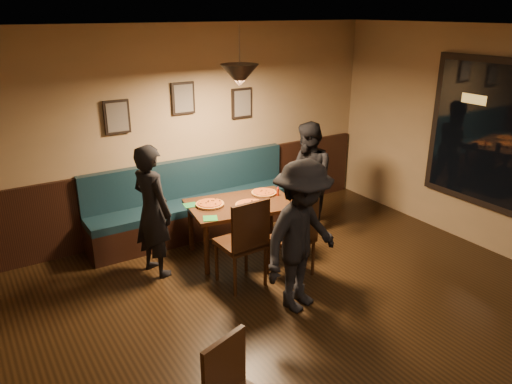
{
  "coord_description": "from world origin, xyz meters",
  "views": [
    {
      "loc": [
        -2.65,
        -2.56,
        2.96
      ],
      "look_at": [
        0.21,
        2.0,
        0.95
      ],
      "focal_mm": 34.53,
      "sensor_mm": 36.0,
      "label": 1
    }
  ],
  "objects_px": {
    "chair_near_left": "(241,241)",
    "soda_glass": "(296,195)",
    "dining_table": "(241,228)",
    "diner_left": "(152,211)",
    "chair_near_right": "(291,237)",
    "tabasco_bottle": "(278,191)",
    "booth_bench": "(196,200)",
    "diner_right": "(308,178)",
    "diner_front": "(302,237)"
  },
  "relations": [
    {
      "from": "dining_table",
      "to": "diner_left",
      "type": "relative_size",
      "value": 0.82
    },
    {
      "from": "chair_near_right",
      "to": "diner_front",
      "type": "xyz_separation_m",
      "value": [
        -0.3,
        -0.59,
        0.32
      ]
    },
    {
      "from": "diner_right",
      "to": "diner_front",
      "type": "bearing_deg",
      "value": -23.8
    },
    {
      "from": "diner_left",
      "to": "dining_table",
      "type": "bearing_deg",
      "value": -112.55
    },
    {
      "from": "dining_table",
      "to": "chair_near_left",
      "type": "height_order",
      "value": "chair_near_left"
    },
    {
      "from": "diner_right",
      "to": "soda_glass",
      "type": "distance_m",
      "value": 0.69
    },
    {
      "from": "chair_near_left",
      "to": "diner_left",
      "type": "relative_size",
      "value": 0.67
    },
    {
      "from": "chair_near_right",
      "to": "tabasco_bottle",
      "type": "distance_m",
      "value": 0.85
    },
    {
      "from": "diner_right",
      "to": "soda_glass",
      "type": "height_order",
      "value": "diner_right"
    },
    {
      "from": "diner_right",
      "to": "tabasco_bottle",
      "type": "distance_m",
      "value": 0.63
    },
    {
      "from": "diner_right",
      "to": "diner_front",
      "type": "relative_size",
      "value": 0.96
    },
    {
      "from": "booth_bench",
      "to": "dining_table",
      "type": "xyz_separation_m",
      "value": [
        0.21,
        -0.85,
        -0.15
      ]
    },
    {
      "from": "diner_left",
      "to": "tabasco_bottle",
      "type": "distance_m",
      "value": 1.64
    },
    {
      "from": "booth_bench",
      "to": "dining_table",
      "type": "distance_m",
      "value": 0.89
    },
    {
      "from": "diner_front",
      "to": "soda_glass",
      "type": "bearing_deg",
      "value": 39.89
    },
    {
      "from": "chair_near_left",
      "to": "soda_glass",
      "type": "bearing_deg",
      "value": 15.85
    },
    {
      "from": "soda_glass",
      "to": "dining_table",
      "type": "bearing_deg",
      "value": 152.77
    },
    {
      "from": "chair_near_right",
      "to": "tabasco_bottle",
      "type": "relative_size",
      "value": 7.8
    },
    {
      "from": "booth_bench",
      "to": "soda_glass",
      "type": "xyz_separation_m",
      "value": [
        0.82,
        -1.17,
        0.27
      ]
    },
    {
      "from": "chair_near_left",
      "to": "diner_left",
      "type": "height_order",
      "value": "diner_left"
    },
    {
      "from": "diner_left",
      "to": "soda_glass",
      "type": "height_order",
      "value": "diner_left"
    },
    {
      "from": "diner_left",
      "to": "diner_right",
      "type": "relative_size",
      "value": 1.02
    },
    {
      "from": "diner_left",
      "to": "diner_right",
      "type": "bearing_deg",
      "value": -106.0
    },
    {
      "from": "chair_near_right",
      "to": "diner_left",
      "type": "height_order",
      "value": "diner_left"
    },
    {
      "from": "chair_near_right",
      "to": "diner_right",
      "type": "height_order",
      "value": "diner_right"
    },
    {
      "from": "tabasco_bottle",
      "to": "booth_bench",
      "type": "bearing_deg",
      "value": 130.18
    },
    {
      "from": "diner_left",
      "to": "tabasco_bottle",
      "type": "height_order",
      "value": "diner_left"
    },
    {
      "from": "chair_near_right",
      "to": "diner_left",
      "type": "bearing_deg",
      "value": 134.81
    },
    {
      "from": "diner_front",
      "to": "soda_glass",
      "type": "xyz_separation_m",
      "value": [
        0.7,
        1.05,
        -0.03
      ]
    },
    {
      "from": "booth_bench",
      "to": "chair_near_left",
      "type": "distance_m",
      "value": 1.49
    },
    {
      "from": "dining_table",
      "to": "diner_left",
      "type": "bearing_deg",
      "value": -177.31
    },
    {
      "from": "diner_front",
      "to": "soda_glass",
      "type": "relative_size",
      "value": 9.89
    },
    {
      "from": "diner_left",
      "to": "diner_front",
      "type": "height_order",
      "value": "diner_front"
    },
    {
      "from": "chair_near_left",
      "to": "diner_left",
      "type": "distance_m",
      "value": 1.08
    },
    {
      "from": "chair_near_left",
      "to": "diner_front",
      "type": "xyz_separation_m",
      "value": [
        0.29,
        -0.73,
        0.28
      ]
    },
    {
      "from": "dining_table",
      "to": "chair_near_right",
      "type": "relative_size",
      "value": 1.33
    },
    {
      "from": "diner_left",
      "to": "soda_glass",
      "type": "bearing_deg",
      "value": -120.38
    },
    {
      "from": "chair_near_left",
      "to": "tabasco_bottle",
      "type": "distance_m",
      "value": 1.11
    },
    {
      "from": "chair_near_left",
      "to": "chair_near_right",
      "type": "xyz_separation_m",
      "value": [
        0.59,
        -0.15,
        -0.04
      ]
    },
    {
      "from": "diner_front",
      "to": "tabasco_bottle",
      "type": "distance_m",
      "value": 1.47
    },
    {
      "from": "diner_left",
      "to": "tabasco_bottle",
      "type": "bearing_deg",
      "value": -111.43
    },
    {
      "from": "chair_near_left",
      "to": "diner_right",
      "type": "relative_size",
      "value": 0.69
    },
    {
      "from": "dining_table",
      "to": "diner_left",
      "type": "height_order",
      "value": "diner_left"
    },
    {
      "from": "dining_table",
      "to": "diner_right",
      "type": "distance_m",
      "value": 1.23
    },
    {
      "from": "tabasco_bottle",
      "to": "soda_glass",
      "type": "bearing_deg",
      "value": -74.95
    },
    {
      "from": "dining_table",
      "to": "chair_near_right",
      "type": "bearing_deg",
      "value": -65.26
    },
    {
      "from": "tabasco_bottle",
      "to": "chair_near_right",
      "type": "bearing_deg",
      "value": -113.21
    },
    {
      "from": "diner_right",
      "to": "tabasco_bottle",
      "type": "relative_size",
      "value": 12.36
    },
    {
      "from": "diner_front",
      "to": "tabasco_bottle",
      "type": "height_order",
      "value": "diner_front"
    },
    {
      "from": "diner_left",
      "to": "diner_right",
      "type": "height_order",
      "value": "diner_left"
    }
  ]
}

